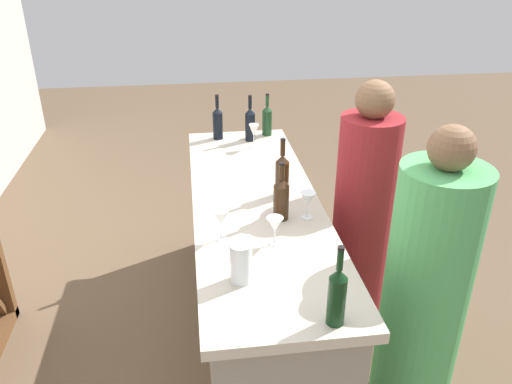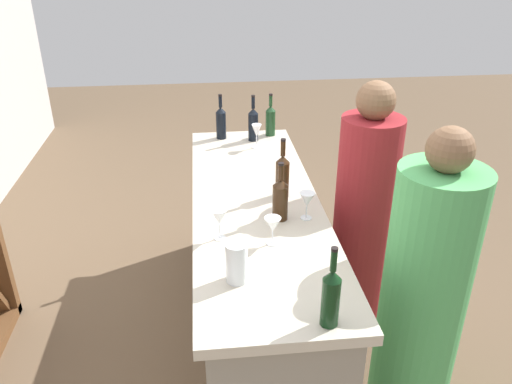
# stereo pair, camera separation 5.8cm
# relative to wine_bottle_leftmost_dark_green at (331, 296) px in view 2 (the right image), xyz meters

# --- Properties ---
(ground_plane) EXTENTS (12.00, 12.00, 0.00)m
(ground_plane) POSITION_rel_wine_bottle_leftmost_dark_green_xyz_m (1.01, 0.16, -1.04)
(ground_plane) COLOR brown
(bar_counter) EXTENTS (2.20, 0.69, 0.91)m
(bar_counter) POSITION_rel_wine_bottle_leftmost_dark_green_xyz_m (1.01, 0.16, -0.58)
(bar_counter) COLOR gray
(bar_counter) RESTS_ON ground
(wine_bottle_leftmost_dark_green) EXTENTS (0.07, 0.07, 0.33)m
(wine_bottle_leftmost_dark_green) POSITION_rel_wine_bottle_leftmost_dark_green_xyz_m (0.00, 0.00, 0.00)
(wine_bottle_leftmost_dark_green) COLOR black
(wine_bottle_leftmost_dark_green) RESTS_ON bar_counter
(wine_bottle_second_left_amber_brown) EXTENTS (0.08, 0.08, 0.31)m
(wine_bottle_second_left_amber_brown) POSITION_rel_wine_bottle_leftmost_dark_green_xyz_m (0.80, 0.06, -0.01)
(wine_bottle_second_left_amber_brown) COLOR #331E0F
(wine_bottle_second_left_amber_brown) RESTS_ON bar_counter
(wine_bottle_center_amber_brown) EXTENTS (0.08, 0.08, 0.34)m
(wine_bottle_center_amber_brown) POSITION_rel_wine_bottle_leftmost_dark_green_xyz_m (1.05, 0.01, 0.00)
(wine_bottle_center_amber_brown) COLOR #331E0F
(wine_bottle_center_amber_brown) RESTS_ON bar_counter
(wine_bottle_second_right_near_black) EXTENTS (0.07, 0.07, 0.32)m
(wine_bottle_second_right_near_black) POSITION_rel_wine_bottle_leftmost_dark_green_xyz_m (1.92, 0.08, -0.00)
(wine_bottle_second_right_near_black) COLOR black
(wine_bottle_second_right_near_black) RESTS_ON bar_counter
(wine_bottle_rightmost_near_black) EXTENTS (0.07, 0.07, 0.32)m
(wine_bottle_rightmost_near_black) POSITION_rel_wine_bottle_leftmost_dark_green_xyz_m (1.99, 0.30, -0.01)
(wine_bottle_rightmost_near_black) COLOR black
(wine_bottle_rightmost_near_black) RESTS_ON bar_counter
(wine_bottle_far_right_olive_green) EXTENTS (0.07, 0.07, 0.30)m
(wine_bottle_far_right_olive_green) POSITION_rel_wine_bottle_leftmost_dark_green_xyz_m (2.01, -0.06, -0.01)
(wine_bottle_far_right_olive_green) COLOR #193D1E
(wine_bottle_far_right_olive_green) RESTS_ON bar_counter
(wine_glass_near_left) EXTENTS (0.08, 0.08, 0.14)m
(wine_glass_near_left) POSITION_rel_wine_bottle_leftmost_dark_green_xyz_m (0.79, -0.07, -0.02)
(wine_glass_near_left) COLOR white
(wine_glass_near_left) RESTS_ON bar_counter
(wine_glass_near_center) EXTENTS (0.07, 0.07, 0.17)m
(wine_glass_near_center) POSITION_rel_wine_bottle_leftmost_dark_green_xyz_m (1.78, 0.07, -0.01)
(wine_glass_near_center) COLOR white
(wine_glass_near_center) RESTS_ON bar_counter
(wine_glass_near_right) EXTENTS (0.08, 0.08, 0.14)m
(wine_glass_near_right) POSITION_rel_wine_bottle_leftmost_dark_green_xyz_m (0.57, 0.13, -0.03)
(wine_glass_near_right) COLOR white
(wine_glass_near_right) RESTS_ON bar_counter
(wine_glass_far_left) EXTENTS (0.08, 0.08, 0.16)m
(wine_glass_far_left) POSITION_rel_wine_bottle_leftmost_dark_green_xyz_m (0.64, 0.37, -0.01)
(wine_glass_far_left) COLOR white
(wine_glass_far_left) RESTS_ON bar_counter
(water_pitcher) EXTENTS (0.09, 0.09, 0.18)m
(water_pitcher) POSITION_rel_wine_bottle_leftmost_dark_green_xyz_m (0.30, 0.32, -0.04)
(water_pitcher) COLOR silver
(water_pitcher) RESTS_ON bar_counter
(person_left_guest) EXTENTS (0.43, 0.43, 1.56)m
(person_left_guest) POSITION_rel_wine_bottle_leftmost_dark_green_xyz_m (1.00, -0.45, -0.32)
(person_left_guest) COLOR maroon
(person_left_guest) RESTS_ON ground
(person_center_guest) EXTENTS (0.49, 0.49, 1.54)m
(person_center_guest) POSITION_rel_wine_bottle_leftmost_dark_green_xyz_m (0.36, -0.55, -0.34)
(person_center_guest) COLOR #4CA559
(person_center_guest) RESTS_ON ground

